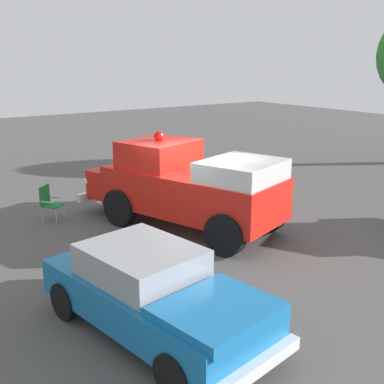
# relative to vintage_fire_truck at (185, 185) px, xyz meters

# --- Properties ---
(ground_plane) EXTENTS (60.00, 60.00, 0.00)m
(ground_plane) POSITION_rel_vintage_fire_truck_xyz_m (-0.18, -0.63, -1.20)
(ground_plane) COLOR #514F4C
(vintage_fire_truck) EXTENTS (3.92, 6.33, 2.59)m
(vintage_fire_truck) POSITION_rel_vintage_fire_truck_xyz_m (0.00, 0.00, 0.00)
(vintage_fire_truck) COLOR black
(vintage_fire_truck) RESTS_ON ground
(classic_hot_rod) EXTENTS (2.53, 4.60, 1.46)m
(classic_hot_rod) POSITION_rel_vintage_fire_truck_xyz_m (-3.40, -4.09, -0.45)
(classic_hot_rod) COLOR black
(classic_hot_rod) RESTS_ON ground
(lawn_chair_near_truck) EXTENTS (0.60, 0.60, 1.02)m
(lawn_chair_near_truck) POSITION_rel_vintage_fire_truck_xyz_m (2.97, 0.97, -0.61)
(lawn_chair_near_truck) COLOR #B7BABF
(lawn_chair_near_truck) RESTS_ON ground
(lawn_chair_spare) EXTENTS (0.69, 0.69, 1.02)m
(lawn_chair_spare) POSITION_rel_vintage_fire_truck_xyz_m (-2.90, 2.71, -0.61)
(lawn_chair_spare) COLOR #B7BABF
(lawn_chair_spare) RESTS_ON ground
(spectator_seated) EXTENTS (0.60, 0.49, 1.29)m
(spectator_seated) POSITION_rel_vintage_fire_truck_xyz_m (2.85, 0.94, -0.50)
(spectator_seated) COLOR #383842
(spectator_seated) RESTS_ON ground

